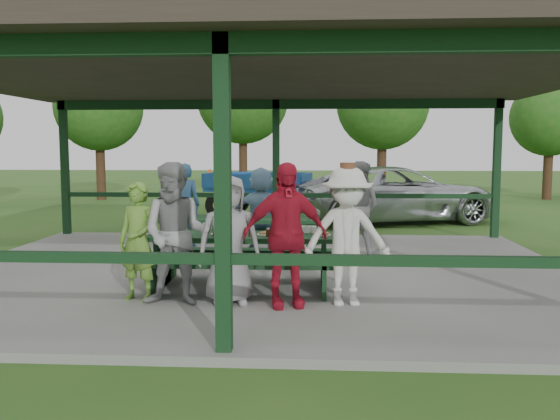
# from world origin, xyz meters

# --- Properties ---
(ground) EXTENTS (90.00, 90.00, 0.00)m
(ground) POSITION_xyz_m (0.00, 0.00, 0.00)
(ground) COLOR #29551A
(ground) RESTS_ON ground
(concrete_slab) EXTENTS (10.00, 8.00, 0.10)m
(concrete_slab) POSITION_xyz_m (0.00, 0.00, 0.05)
(concrete_slab) COLOR slate
(concrete_slab) RESTS_ON ground
(pavilion_structure) EXTENTS (10.60, 8.60, 3.24)m
(pavilion_structure) POSITION_xyz_m (0.00, 0.00, 3.17)
(pavilion_structure) COLOR black
(pavilion_structure) RESTS_ON concrete_slab
(picnic_table_near) EXTENTS (2.63, 1.39, 0.75)m
(picnic_table_near) POSITION_xyz_m (-0.14, -1.20, 0.58)
(picnic_table_near) COLOR black
(picnic_table_near) RESTS_ON concrete_slab
(picnic_table_far) EXTENTS (2.72, 1.39, 0.75)m
(picnic_table_far) POSITION_xyz_m (-0.42, 0.80, 0.58)
(picnic_table_far) COLOR black
(picnic_table_far) RESTS_ON concrete_slab
(table_setting) EXTENTS (2.48, 0.45, 0.10)m
(table_setting) POSITION_xyz_m (-0.03, -1.18, 0.88)
(table_setting) COLOR white
(table_setting) RESTS_ON picnic_table_near
(contestant_green) EXTENTS (0.64, 0.51, 1.52)m
(contestant_green) POSITION_xyz_m (-1.39, -1.96, 0.86)
(contestant_green) COLOR #5F9331
(contestant_green) RESTS_ON concrete_slab
(contestant_grey_left) EXTENTS (0.89, 0.70, 1.78)m
(contestant_grey_left) POSITION_xyz_m (-0.85, -2.15, 0.99)
(contestant_grey_left) COLOR #939396
(contestant_grey_left) RESTS_ON concrete_slab
(contestant_grey_mid) EXTENTS (0.89, 0.69, 1.62)m
(contestant_grey_mid) POSITION_xyz_m (-0.20, -2.08, 0.91)
(contestant_grey_mid) COLOR gray
(contestant_grey_mid) RESTS_ON concrete_slab
(contestant_red) EXTENTS (1.12, 0.68, 1.78)m
(contestant_red) POSITION_xyz_m (0.50, -2.15, 0.99)
(contestant_red) COLOR #B3172C
(contestant_red) RESTS_ON concrete_slab
(contestant_white_fedora) EXTENTS (1.18, 0.76, 1.77)m
(contestant_white_fedora) POSITION_xyz_m (1.26, -2.03, 0.96)
(contestant_white_fedora) COLOR silver
(contestant_white_fedora) RESTS_ON concrete_slab
(spectator_lblue) EXTENTS (1.49, 0.49, 1.60)m
(spectator_lblue) POSITION_xyz_m (-0.13, 1.60, 0.90)
(spectator_lblue) COLOR #80A5C6
(spectator_lblue) RESTS_ON concrete_slab
(spectator_blue) EXTENTS (0.66, 0.48, 1.65)m
(spectator_blue) POSITION_xyz_m (-1.71, 2.24, 0.93)
(spectator_blue) COLOR #396394
(spectator_blue) RESTS_ON concrete_slab
(spectator_grey) EXTENTS (1.02, 0.92, 1.71)m
(spectator_grey) POSITION_xyz_m (1.68, 1.70, 0.95)
(spectator_grey) COLOR gray
(spectator_grey) RESTS_ON concrete_slab
(pickup_truck) EXTENTS (6.06, 4.05, 1.54)m
(pickup_truck) POSITION_xyz_m (3.15, 7.15, 0.77)
(pickup_truck) COLOR silver
(pickup_truck) RESTS_ON ground
(farm_trailer) EXTENTS (4.08, 2.26, 1.41)m
(farm_trailer) POSITION_xyz_m (-0.82, 8.18, 0.70)
(farm_trailer) COLOR #1B4C97
(farm_trailer) RESTS_ON ground
(tree_far_left) EXTENTS (3.43, 3.43, 5.36)m
(tree_far_left) POSITION_xyz_m (-7.62, 13.68, 3.63)
(tree_far_left) COLOR black
(tree_far_left) RESTS_ON ground
(tree_left) EXTENTS (3.94, 3.94, 6.15)m
(tree_left) POSITION_xyz_m (-2.27, 16.34, 4.17)
(tree_left) COLOR black
(tree_left) RESTS_ON ground
(tree_mid) EXTENTS (3.51, 3.51, 5.49)m
(tree_mid) POSITION_xyz_m (3.42, 13.72, 3.71)
(tree_mid) COLOR black
(tree_mid) RESTS_ON ground
(tree_right) EXTENTS (3.06, 3.06, 4.79)m
(tree_right) POSITION_xyz_m (10.11, 14.85, 3.23)
(tree_right) COLOR black
(tree_right) RESTS_ON ground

